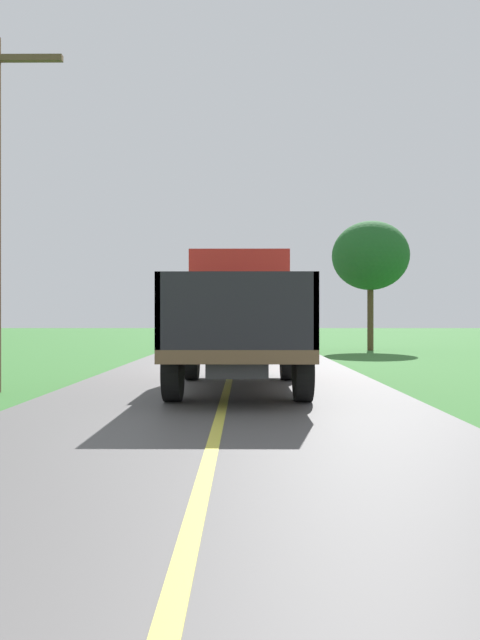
% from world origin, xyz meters
% --- Properties ---
extents(banana_truck_near, '(2.38, 5.82, 2.80)m').
position_xyz_m(banana_truck_near, '(0.20, 12.58, 1.46)').
color(banana_truck_near, '#2D2D30').
rests_on(banana_truck_near, road_surface).
extents(banana_truck_far, '(2.38, 5.81, 2.80)m').
position_xyz_m(banana_truck_far, '(0.69, 27.09, 1.47)').
color(banana_truck_far, '#2D2D30').
rests_on(banana_truck_far, road_surface).
extents(roadside_tree_mid_right, '(3.52, 3.52, 5.95)m').
position_xyz_m(roadside_tree_mid_right, '(6.14, 27.31, 4.35)').
color(roadside_tree_mid_right, '#4C3823').
rests_on(roadside_tree_mid_right, ground).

